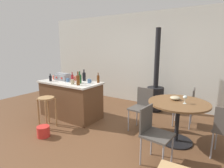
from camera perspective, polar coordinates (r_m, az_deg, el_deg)
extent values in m
plane|color=brown|center=(3.59, -2.36, -16.99)|extent=(8.80, 8.80, 0.00)
cube|color=beige|center=(5.49, 13.57, 7.44)|extent=(8.00, 0.10, 2.70)
cube|color=brown|center=(4.64, -12.75, -4.88)|extent=(1.48, 0.71, 0.85)
cube|color=beige|center=(4.54, -13.00, 0.49)|extent=(1.54, 0.77, 0.04)
cylinder|color=#A37A4C|center=(4.20, -17.15, -8.44)|extent=(0.04, 0.04, 0.64)
cylinder|color=#A37A4C|center=(4.38, -19.28, -7.71)|extent=(0.04, 0.04, 0.64)
cylinder|color=#A37A4C|center=(4.25, -21.98, -8.54)|extent=(0.04, 0.04, 0.64)
cylinder|color=#A37A4C|center=(4.05, -19.91, -9.35)|extent=(0.04, 0.04, 0.64)
cylinder|color=#A37A4C|center=(4.12, -19.90, -4.14)|extent=(0.34, 0.34, 0.03)
cylinder|color=black|center=(3.71, 19.29, -16.46)|extent=(0.58, 0.58, 0.02)
cylinder|color=black|center=(3.57, 19.68, -11.42)|extent=(0.07, 0.07, 0.73)
cylinder|color=brown|center=(3.44, 20.12, -5.55)|extent=(1.05, 1.05, 0.03)
cube|color=#47423D|center=(2.82, 14.01, -15.29)|extent=(0.44, 0.44, 0.03)
cube|color=#47423D|center=(2.81, 10.65, -10.74)|extent=(0.06, 0.36, 0.40)
cylinder|color=gray|center=(3.13, 12.21, -17.26)|extent=(0.02, 0.02, 0.45)
cylinder|color=gray|center=(2.87, 8.96, -20.03)|extent=(0.02, 0.02, 0.45)
cylinder|color=gray|center=(2.74, 15.60, -21.93)|extent=(0.02, 0.02, 0.45)
cylinder|color=gray|center=(3.02, 18.31, -18.78)|extent=(0.02, 0.02, 0.45)
cylinder|color=gray|center=(3.35, 28.75, -16.53)|extent=(0.02, 0.02, 0.44)
cylinder|color=gray|center=(3.65, 29.80, -14.26)|extent=(0.02, 0.02, 0.44)
cube|color=#47423D|center=(4.31, 21.34, -6.39)|extent=(0.44, 0.44, 0.03)
cube|color=#47423D|center=(4.24, 24.09, -4.08)|extent=(0.06, 0.36, 0.40)
cylinder|color=gray|center=(4.21, 23.16, -10.28)|extent=(0.02, 0.02, 0.43)
cylinder|color=gray|center=(4.53, 23.53, -8.77)|extent=(0.02, 0.02, 0.43)
cylinder|color=gray|center=(4.56, 19.24, -8.31)|extent=(0.02, 0.02, 0.43)
cylinder|color=gray|center=(4.24, 18.53, -9.77)|extent=(0.02, 0.02, 0.43)
cube|color=#47423D|center=(3.81, 8.81, -7.63)|extent=(0.43, 0.43, 0.03)
cube|color=#47423D|center=(3.91, 10.28, -4.10)|extent=(0.36, 0.06, 0.40)
cylinder|color=gray|center=(3.96, 12.11, -10.74)|extent=(0.02, 0.02, 0.46)
cylinder|color=gray|center=(4.11, 7.80, -9.76)|extent=(0.02, 0.02, 0.46)
cylinder|color=gray|center=(3.84, 5.17, -11.27)|extent=(0.02, 0.02, 0.46)
cylinder|color=gray|center=(3.68, 9.72, -12.43)|extent=(0.02, 0.02, 0.46)
cylinder|color=black|center=(5.18, 13.16, -7.72)|extent=(0.37, 0.37, 0.06)
cylinder|color=black|center=(5.09, 13.33, -4.26)|extent=(0.44, 0.44, 0.59)
cube|color=#2D2826|center=(4.89, 12.44, -4.87)|extent=(0.20, 0.02, 0.20)
cylinder|color=black|center=(4.91, 13.91, 7.79)|extent=(0.13, 0.13, 1.54)
cube|color=gray|center=(4.76, -15.08, 2.09)|extent=(0.37, 0.25, 0.15)
cube|color=gray|center=(4.75, -15.14, 3.15)|extent=(0.35, 0.15, 0.02)
cube|color=red|center=(4.75, -16.99, 1.96)|extent=(0.04, 0.01, 0.04)
cube|color=red|center=(4.61, -15.50, 1.76)|extent=(0.04, 0.01, 0.04)
cylinder|color=#603314|center=(4.06, -10.56, 1.14)|extent=(0.08, 0.08, 0.22)
cylinder|color=#603314|center=(4.03, -10.64, 3.26)|extent=(0.03, 0.03, 0.08)
cylinder|color=maroon|center=(4.43, -12.28, 1.67)|extent=(0.06, 0.06, 0.17)
cylinder|color=maroon|center=(4.42, -12.35, 3.22)|extent=(0.02, 0.02, 0.07)
cylinder|color=#194C23|center=(4.26, -10.05, 1.55)|extent=(0.08, 0.08, 0.20)
cylinder|color=#194C23|center=(4.24, -10.11, 3.42)|extent=(0.03, 0.03, 0.08)
cylinder|color=#603314|center=(4.28, -4.34, 1.53)|extent=(0.06, 0.06, 0.17)
cylinder|color=#603314|center=(4.26, -4.36, 3.11)|extent=(0.02, 0.02, 0.07)
cylinder|color=black|center=(4.56, -8.71, 2.27)|extent=(0.08, 0.08, 0.20)
cylinder|color=black|center=(4.54, -8.77, 4.03)|extent=(0.03, 0.03, 0.08)
cylinder|color=black|center=(4.72, -18.69, 1.67)|extent=(0.06, 0.06, 0.13)
cylinder|color=black|center=(4.71, -18.77, 2.78)|extent=(0.02, 0.02, 0.05)
cylinder|color=#4C7099|center=(4.51, -13.65, 1.22)|extent=(0.08, 0.08, 0.09)
torus|color=#4C7099|center=(4.47, -13.20, 1.21)|extent=(0.05, 0.01, 0.05)
cylinder|color=#DB6651|center=(4.97, -17.61, 1.99)|extent=(0.08, 0.08, 0.10)
torus|color=#DB6651|center=(4.93, -17.22, 2.00)|extent=(0.05, 0.01, 0.05)
cylinder|color=#4C7099|center=(4.29, -7.11, 0.95)|extent=(0.09, 0.09, 0.09)
torus|color=#4C7099|center=(4.25, -6.55, 0.94)|extent=(0.05, 0.01, 0.05)
cylinder|color=#DB6651|center=(4.68, -11.47, 1.77)|extent=(0.08, 0.08, 0.10)
torus|color=#DB6651|center=(4.64, -11.03, 1.77)|extent=(0.05, 0.01, 0.05)
cylinder|color=tan|center=(4.21, -12.32, 0.64)|extent=(0.07, 0.07, 0.10)
torus|color=tan|center=(4.17, -11.85, 0.64)|extent=(0.05, 0.01, 0.05)
cylinder|color=silver|center=(3.38, 21.75, -5.65)|extent=(0.06, 0.06, 0.00)
cylinder|color=silver|center=(3.37, 21.80, -4.97)|extent=(0.01, 0.01, 0.08)
ellipsoid|color=silver|center=(3.35, 21.89, -3.85)|extent=(0.07, 0.07, 0.06)
ellipsoid|color=tan|center=(3.54, 19.14, -4.13)|extent=(0.18, 0.18, 0.07)
cylinder|color=red|center=(3.89, -20.66, -13.72)|extent=(0.24, 0.24, 0.21)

